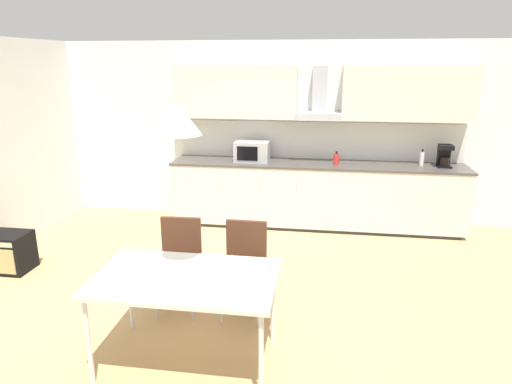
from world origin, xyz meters
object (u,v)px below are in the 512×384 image
(guitar_amp, at_px, (7,252))
(pendant_lamp, at_px, (178,119))
(coffee_maker, at_px, (444,156))
(chair_far_right, at_px, (245,259))
(bottle_red, at_px, (336,159))
(chair_far_left, at_px, (179,255))
(bottle_white, at_px, (422,159))
(microwave, at_px, (252,151))
(dining_table, at_px, (186,282))

(guitar_amp, relative_size, pendant_lamp, 1.62)
(coffee_maker, relative_size, guitar_amp, 0.58)
(coffee_maker, height_order, chair_far_right, coffee_maker)
(pendant_lamp, bearing_deg, bottle_red, 70.03)
(chair_far_left, height_order, guitar_amp, chair_far_left)
(bottle_white, relative_size, bottle_red, 1.26)
(microwave, distance_m, dining_table, 3.28)
(bottle_white, distance_m, bottle_red, 1.14)
(dining_table, relative_size, chair_far_left, 1.58)
(microwave, distance_m, bottle_red, 1.18)
(chair_far_left, bearing_deg, chair_far_right, 0.01)
(chair_far_left, distance_m, guitar_amp, 2.25)
(microwave, height_order, bottle_red, microwave)
(dining_table, bearing_deg, guitar_amp, 152.98)
(dining_table, xyz_separation_m, pendant_lamp, (-0.00, 0.00, 1.22))
(bottle_red, bearing_deg, coffee_maker, 2.58)
(coffee_maker, relative_size, chair_far_left, 0.34)
(dining_table, distance_m, pendant_lamp, 1.22)
(bottle_red, xyz_separation_m, guitar_amp, (-3.66, -1.95, -0.77))
(guitar_amp, height_order, pendant_lamp, pendant_lamp)
(coffee_maker, height_order, dining_table, coffee_maker)
(bottle_white, distance_m, chair_far_right, 3.24)
(guitar_amp, bearing_deg, dining_table, -27.02)
(bottle_white, bearing_deg, bottle_red, -175.64)
(bottle_white, distance_m, pendant_lamp, 4.13)
(chair_far_left, distance_m, pendant_lamp, 1.62)
(bottle_white, height_order, chair_far_right, bottle_white)
(bottle_white, xyz_separation_m, chair_far_right, (-2.00, -2.51, -0.48))
(microwave, xyz_separation_m, guitar_amp, (-2.49, -1.99, -0.84))
(dining_table, height_order, chair_far_right, chair_far_right)
(microwave, bearing_deg, guitar_amp, -141.32)
(microwave, xyz_separation_m, chair_far_left, (-0.31, -2.46, -0.53))
(chair_far_right, relative_size, chair_far_left, 1.00)
(microwave, xyz_separation_m, bottle_white, (2.32, 0.05, -0.04))
(bottle_white, height_order, chair_far_left, bottle_white)
(microwave, height_order, guitar_amp, microwave)
(microwave, height_order, coffee_maker, coffee_maker)
(chair_far_right, distance_m, chair_far_left, 0.62)
(microwave, xyz_separation_m, coffee_maker, (2.60, 0.03, 0.01))
(microwave, relative_size, bottle_red, 2.66)
(bottle_red, height_order, chair_far_right, bottle_red)
(chair_far_left, bearing_deg, bottle_red, 58.48)
(chair_far_right, height_order, pendant_lamp, pendant_lamp)
(bottle_white, bearing_deg, chair_far_right, -128.62)
(dining_table, xyz_separation_m, chair_far_right, (0.31, 0.80, -0.15))
(microwave, height_order, pendant_lamp, pendant_lamp)
(microwave, relative_size, pendant_lamp, 1.50)
(bottle_white, relative_size, pendant_lamp, 0.71)
(bottle_white, bearing_deg, dining_table, -124.94)
(chair_far_right, bearing_deg, microwave, 97.33)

